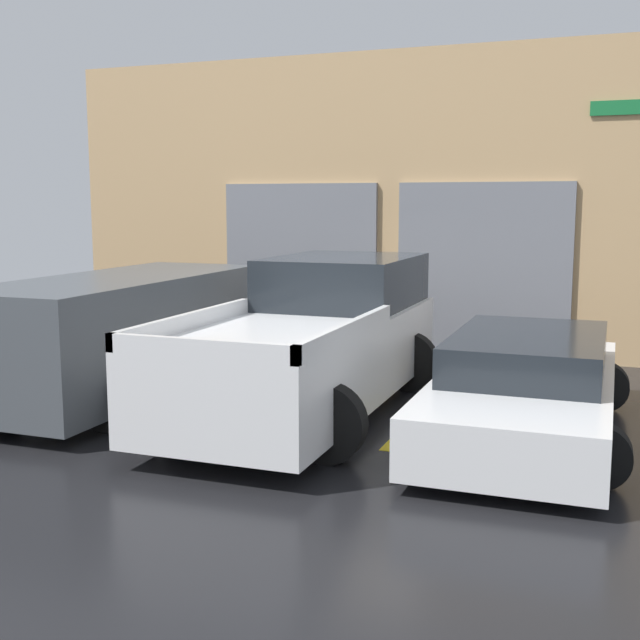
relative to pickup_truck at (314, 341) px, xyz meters
The scene contains 8 objects.
ground_plane 1.42m from the pickup_truck, 90.00° to the left, with size 28.00×28.00×0.00m, color black.
shophouse_building 4.71m from the pickup_truck, 90.08° to the left, with size 12.52×0.68×5.10m.
pickup_truck is the anchor object (origin of this frame).
sedan_white 2.66m from the pickup_truck, ahead, with size 2.20×4.74×1.13m.
sedan_side 2.64m from the pickup_truck, behind, with size 2.24×4.77×1.61m.
parking_stripe_far_left 4.04m from the pickup_truck, behind, with size 0.12×2.20×0.01m, color gold.
parking_stripe_left 1.60m from the pickup_truck, 167.21° to the right, with size 0.12×2.20×0.01m, color gold.
parking_stripe_centre 1.60m from the pickup_truck, 12.79° to the right, with size 0.12×2.20×0.01m, color gold.
Camera 1 is at (3.49, -10.34, 2.58)m, focal length 45.00 mm.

